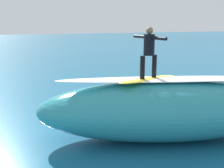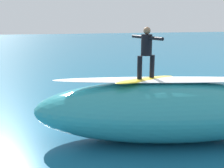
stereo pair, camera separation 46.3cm
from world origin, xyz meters
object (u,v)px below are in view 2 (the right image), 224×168
surfboard_riding (146,80)px  surfer_paddling (88,102)px  surfer_riding (146,49)px  surfboard_paddling (89,105)px

surfboard_riding → surfer_paddling: (1.15, -3.75, -1.72)m
surfer_riding → surfer_paddling: 4.73m
surfer_riding → surfer_paddling: surfer_riding is taller
surfer_riding → surfboard_paddling: bearing=-89.7°
surfer_riding → surfboard_paddling: 4.90m
surfer_riding → surfboard_riding: bearing=47.8°
surfboard_riding → surfboard_paddling: (1.10, -3.87, -1.88)m
surfboard_riding → surfer_riding: (-0.00, -0.00, 0.92)m
surfboard_riding → surfer_paddling: 4.28m
surfboard_riding → surfer_riding: 0.92m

